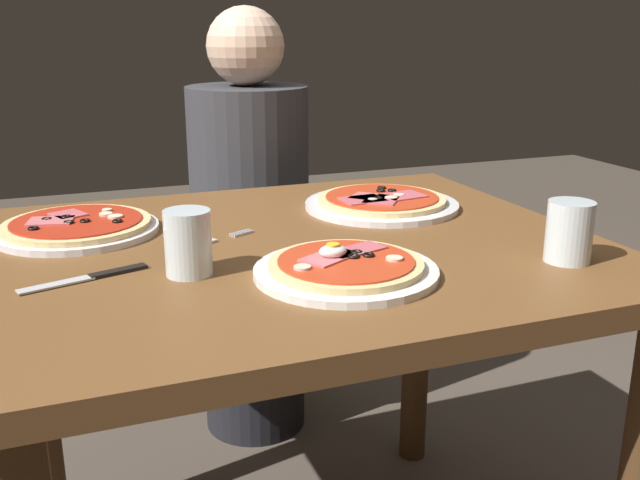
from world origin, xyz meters
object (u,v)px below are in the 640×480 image
pizza_across_left (382,202)px  water_glass_near (188,247)px  dining_table (297,310)px  water_glass_far (569,236)px  pizza_across_right (77,227)px  pizza_foreground (346,268)px  knife (94,276)px  fork (211,241)px  diner_person (251,241)px

pizza_across_left → water_glass_near: 0.53m
dining_table → water_glass_far: size_ratio=10.57×
pizza_across_right → water_glass_far: 0.86m
dining_table → pizza_across_right: (-0.35, 0.20, 0.14)m
pizza_foreground → water_glass_near: (-0.22, 0.09, 0.03)m
knife → pizza_foreground: bearing=-18.9°
water_glass_near → fork: (0.07, 0.15, -0.04)m
pizza_across_left → knife: size_ratio=1.65×
pizza_across_right → fork: bearing=-34.0°
pizza_foreground → pizza_across_left: pizza_foreground is taller
pizza_across_left → pizza_across_right: (-0.60, 0.03, 0.00)m
water_glass_far → fork: 0.60m
water_glass_near → pizza_across_left: bearing=30.4°
diner_person → water_glass_near: bearing=68.4°
pizza_foreground → diner_person: (0.10, 0.89, -0.22)m
water_glass_near → diner_person: size_ratio=0.09×
knife → water_glass_near: bearing=-13.4°
knife → dining_table: bearing=10.9°
water_glass_near → fork: 0.17m
pizza_across_left → pizza_across_right: 0.60m
water_glass_far → diner_person: (-0.26, 0.96, -0.25)m
pizza_foreground → fork: size_ratio=1.89×
knife → water_glass_far: bearing=-14.6°
pizza_across_left → water_glass_near: size_ratio=3.14×
dining_table → pizza_across_left: pizza_across_left is taller
pizza_across_left → diner_person: 0.60m
knife → diner_person: bearing=59.4°
dining_table → pizza_across_left: size_ratio=3.29×
dining_table → water_glass_near: water_glass_near is taller
pizza_across_left → pizza_across_right: size_ratio=1.09×
pizza_foreground → water_glass_near: 0.24m
fork → pizza_across_left: bearing=16.6°
fork → dining_table: bearing=-20.1°
dining_table → fork: fork is taller
water_glass_far → diner_person: diner_person is taller
pizza_foreground → knife: (-0.36, 0.12, -0.01)m
pizza_across_left → water_glass_near: bearing=-149.6°
dining_table → diner_person: diner_person is taller
knife → fork: bearing=29.7°
knife → pizza_across_right: bearing=91.9°
water_glass_far → water_glass_near: bearing=165.1°
pizza_foreground → knife: pizza_foreground is taller
pizza_foreground → pizza_across_left: size_ratio=0.89×
water_glass_far → knife: 0.74m
water_glass_near → diner_person: diner_person is taller
diner_person → pizza_foreground: bearing=83.8°
dining_table → diner_person: (0.11, 0.70, -0.08)m
fork → diner_person: 0.73m
pizza_across_left → fork: bearing=-163.4°
water_glass_near → pizza_foreground: bearing=-22.2°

